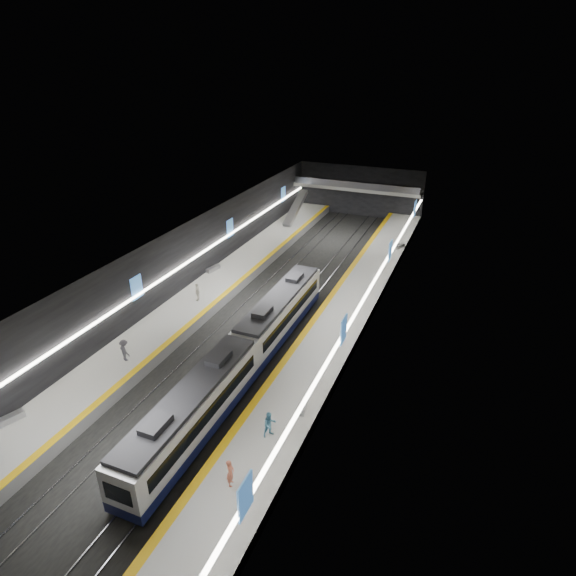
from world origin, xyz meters
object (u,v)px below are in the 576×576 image
at_px(bench_right_far, 399,246).
at_px(train, 243,353).
at_px(passenger_right_a, 230,473).
at_px(passenger_left_b, 125,350).
at_px(passenger_left_a, 198,292).
at_px(bench_right_near, 303,407).
at_px(bench_left_far, 213,269).
at_px(bench_left_near, 9,419).
at_px(passenger_right_b, 270,425).
at_px(escalator, 296,208).

bearing_deg(bench_right_far, train, -77.40).
distance_m(passenger_right_a, passenger_left_b, 16.30).
bearing_deg(passenger_left_b, passenger_left_a, -67.11).
relative_size(train, bench_right_near, 18.94).
bearing_deg(bench_left_far, passenger_right_a, -47.03).
relative_size(bench_left_near, bench_right_far, 1.12).
xyz_separation_m(bench_left_near, bench_right_far, (18.85, 43.34, -0.03)).
bearing_deg(passenger_left_a, passenger_right_b, 25.03).
relative_size(bench_left_near, passenger_left_b, 1.04).
distance_m(escalator, passenger_right_a, 50.17).
distance_m(passenger_right_b, passenger_left_b, 15.06).
xyz_separation_m(bench_left_near, bench_left_far, (0.00, 27.74, -0.01)).
height_order(train, bench_left_far, train).
bearing_deg(passenger_right_a, train, 5.41).
relative_size(bench_right_far, passenger_right_b, 0.95).
bearing_deg(bench_right_near, bench_left_far, 123.77).
xyz_separation_m(passenger_right_b, passenger_left_a, (-14.86, 14.97, 0.03)).
xyz_separation_m(escalator, passenger_left_a, (0.38, -28.39, -0.93)).
distance_m(bench_left_near, bench_right_near, 20.41).
bearing_deg(train, bench_right_far, 77.62).
distance_m(bench_left_near, passenger_right_b, 18.16).
bearing_deg(passenger_right_b, passenger_left_a, 84.37).
xyz_separation_m(train, bench_left_far, (-12.00, 15.64, -0.96)).
height_order(train, passenger_right_a, train).
relative_size(bench_left_far, passenger_right_b, 1.03).
height_order(train, passenger_left_b, train).
xyz_separation_m(bench_right_near, bench_right_far, (0.49, 34.43, 0.02)).
distance_m(escalator, passenger_right_b, 45.97).
distance_m(bench_left_far, passenger_right_a, 31.51).
bearing_deg(bench_right_far, passenger_left_a, -100.98).
relative_size(bench_right_near, passenger_right_b, 0.84).
bearing_deg(passenger_right_a, passenger_right_b, -23.85).
distance_m(bench_right_far, passenger_right_b, 37.72).
xyz_separation_m(train, escalator, (-10.00, 36.91, 0.70)).
distance_m(train, passenger_right_b, 8.31).
relative_size(passenger_right_a, passenger_left_b, 0.96).
bearing_deg(passenger_right_a, bench_right_near, -29.53).
bearing_deg(passenger_left_b, passenger_right_b, -171.25).
relative_size(bench_left_far, bench_right_near, 1.23).
relative_size(bench_left_near, bench_right_near, 1.26).
bearing_deg(passenger_right_b, bench_left_far, 77.55).
xyz_separation_m(bench_left_far, passenger_right_a, (16.77, -26.67, 0.68)).
xyz_separation_m(passenger_right_a, passenger_right_b, (0.47, 4.58, 0.02)).
xyz_separation_m(bench_left_far, passenger_left_b, (2.58, -18.66, 0.73)).
xyz_separation_m(bench_right_near, passenger_right_a, (-1.60, -7.83, 0.73)).
distance_m(bench_right_near, passenger_right_a, 8.02).
height_order(train, bench_right_near, train).
relative_size(bench_right_near, passenger_left_a, 0.82).
distance_m(bench_right_far, passenger_right_a, 42.31).
xyz_separation_m(escalator, bench_left_far, (-2.00, -21.27, -1.66)).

